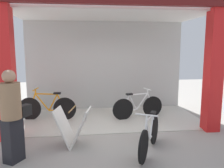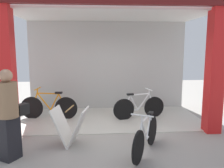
% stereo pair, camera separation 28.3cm
% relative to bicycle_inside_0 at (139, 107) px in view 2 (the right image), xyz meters
% --- Properties ---
extents(ground_plane, '(18.59, 18.59, 0.00)m').
position_rel_bicycle_inside_0_xyz_m(ground_plane, '(-0.85, -1.21, -0.36)').
color(ground_plane, '#9E9991').
rests_on(ground_plane, ground).
extents(shop_facade, '(5.50, 2.87, 3.75)m').
position_rel_bicycle_inside_0_xyz_m(shop_facade, '(-0.85, 0.15, 1.66)').
color(shop_facade, beige).
rests_on(shop_facade, ground).
extents(bicycle_inside_0, '(1.59, 0.49, 0.89)m').
position_rel_bicycle_inside_0_xyz_m(bicycle_inside_0, '(0.00, 0.00, 0.00)').
color(bicycle_inside_0, black).
rests_on(bicycle_inside_0, ground).
extents(bicycle_inside_1, '(1.69, 0.47, 0.93)m').
position_rel_bicycle_inside_0_xyz_m(bicycle_inside_1, '(-2.67, 0.17, 0.02)').
color(bicycle_inside_1, black).
rests_on(bicycle_inside_1, ground).
extents(bicycle_parked_0, '(0.81, 1.42, 0.88)m').
position_rel_bicycle_inside_0_xyz_m(bicycle_parked_0, '(-0.29, -2.28, -0.01)').
color(bicycle_parked_0, black).
rests_on(bicycle_parked_0, ground).
extents(sandwich_board_sign, '(0.83, 0.70, 0.84)m').
position_rel_bicycle_inside_0_xyz_m(sandwich_board_sign, '(-1.85, -1.76, 0.06)').
color(sandwich_board_sign, silver).
rests_on(sandwich_board_sign, ground).
extents(pedestrian_2, '(0.54, 0.67, 1.72)m').
position_rel_bicycle_inside_0_xyz_m(pedestrian_2, '(-2.90, -2.34, 0.54)').
color(pedestrian_2, black).
rests_on(pedestrian_2, ground).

